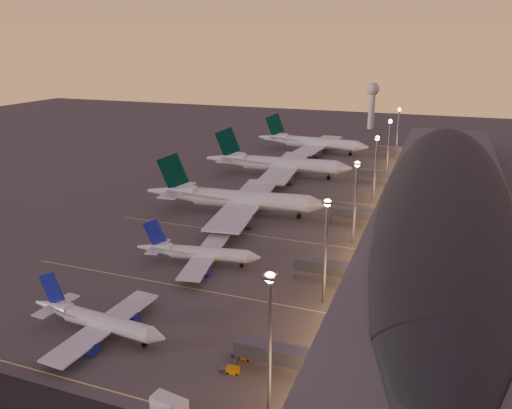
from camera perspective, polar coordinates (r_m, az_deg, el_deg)
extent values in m
plane|color=#474442|center=(134.48, -7.60, -8.34)|extent=(700.00, 700.00, 0.00)
cylinder|color=silver|center=(111.91, -16.51, -12.90)|extent=(21.42, 4.97, 3.62)
cone|color=silver|center=(105.14, -11.19, -14.63)|extent=(3.65, 3.83, 3.62)
cone|color=silver|center=(121.40, -22.20, -10.73)|extent=(9.80, 4.22, 3.62)
cube|color=silver|center=(112.84, -16.89, -13.04)|extent=(8.10, 30.78, 0.40)
cylinder|color=navy|center=(117.38, -14.42, -12.20)|extent=(4.96, 3.01, 2.71)
cylinder|color=navy|center=(108.97, -18.90, -15.22)|extent=(4.96, 3.01, 2.71)
cube|color=navy|center=(119.00, -22.30, -8.80)|extent=(6.64, 0.96, 7.84)
cube|color=silver|center=(120.38, -21.84, -10.65)|extent=(4.12, 11.16, 0.25)
cylinder|color=black|center=(108.26, -12.64, -15.27)|extent=(0.31, 0.31, 1.43)
cylinder|color=black|center=(108.37, -12.64, -15.36)|extent=(1.05, 0.70, 1.01)
cylinder|color=black|center=(115.79, -16.24, -13.21)|extent=(0.31, 0.31, 1.43)
cylinder|color=black|center=(115.90, -16.23, -13.29)|extent=(1.05, 0.70, 1.01)
cylinder|color=black|center=(112.64, -17.93, -14.33)|extent=(0.31, 0.31, 1.43)
cylinder|color=black|center=(112.75, -17.92, -14.42)|extent=(1.05, 0.70, 1.01)
cylinder|color=silver|center=(140.06, -5.41, -5.62)|extent=(22.44, 7.45, 3.77)
cone|color=silver|center=(137.26, -0.22, -6.05)|extent=(4.15, 4.32, 3.77)
cone|color=silver|center=(144.91, -11.55, -4.89)|extent=(10.48, 5.40, 3.77)
cube|color=silver|center=(140.60, -5.82, -5.83)|extent=(11.70, 32.34, 0.41)
cylinder|color=navy|center=(147.06, -4.78, -5.23)|extent=(5.40, 3.63, 2.82)
cylinder|color=navy|center=(134.88, -6.35, -7.52)|extent=(5.40, 3.63, 2.82)
cube|color=navy|center=(142.92, -11.49, -3.10)|extent=(6.90, 1.72, 8.17)
cube|color=silver|center=(144.25, -11.12, -4.72)|extent=(5.45, 11.86, 0.26)
cylinder|color=black|center=(139.00, -1.67, -6.92)|extent=(0.35, 0.35, 1.49)
cylinder|color=black|center=(139.09, -1.67, -7.00)|extent=(1.15, 0.83, 1.05)
cylinder|color=black|center=(143.90, -5.78, -6.11)|extent=(0.35, 0.35, 1.49)
cylinder|color=black|center=(143.98, -5.78, -6.19)|extent=(1.15, 0.83, 1.05)
cylinder|color=black|center=(139.32, -6.39, -6.97)|extent=(0.35, 0.35, 1.49)
cylinder|color=black|center=(139.41, -6.39, -7.05)|extent=(1.15, 0.83, 1.05)
cylinder|color=silver|center=(178.53, -0.60, 0.53)|extent=(42.17, 11.26, 6.31)
cone|color=silver|center=(174.46, 7.13, -0.03)|extent=(7.44, 7.07, 6.31)
cone|color=silver|center=(187.71, -9.61, 1.41)|extent=(19.46, 8.52, 6.31)
cube|color=silver|center=(179.35, -1.23, 0.24)|extent=(19.33, 61.99, 0.69)
cylinder|color=#54565B|center=(192.08, 0.18, 0.80)|extent=(9.92, 5.83, 4.73)
cylinder|color=#54565B|center=(167.45, -1.95, -1.85)|extent=(9.92, 5.83, 4.73)
cube|color=black|center=(185.22, -9.47, 3.80)|extent=(12.47, 2.43, 14.00)
cube|color=silver|center=(186.58, -8.97, 1.64)|extent=(9.31, 22.60, 0.44)
cylinder|color=black|center=(176.66, 4.92, -1.24)|extent=(0.56, 0.56, 2.52)
cylinder|color=black|center=(176.79, 4.92, -1.35)|extent=(1.89, 1.31, 1.77)
cylinder|color=black|center=(184.76, -1.28, -0.30)|extent=(0.56, 0.56, 2.52)
cylinder|color=black|center=(184.88, -1.27, -0.41)|extent=(1.89, 1.31, 1.77)
cylinder|color=black|center=(176.70, -2.01, -1.18)|extent=(0.56, 0.56, 2.52)
cylinder|color=black|center=(176.82, -2.01, -1.29)|extent=(1.89, 1.31, 1.77)
cylinder|color=silver|center=(230.60, 3.91, 4.56)|extent=(43.09, 10.12, 6.46)
cone|color=silver|center=(227.11, 10.05, 4.12)|extent=(7.42, 7.03, 6.46)
cone|color=silver|center=(238.37, -3.43, 5.22)|extent=(19.77, 8.10, 6.46)
cube|color=silver|center=(231.28, 3.40, 4.33)|extent=(17.74, 63.24, 0.71)
cylinder|color=#54565B|center=(244.60, 4.39, 4.54)|extent=(10.02, 5.66, 4.84)
cylinder|color=#54565B|center=(218.54, 2.98, 2.93)|extent=(10.02, 5.66, 4.84)
cube|color=black|center=(236.36, -3.24, 7.18)|extent=(12.77, 2.07, 14.33)
cube|color=silver|center=(237.43, -2.90, 5.42)|extent=(8.80, 22.97, 0.45)
cylinder|color=black|center=(228.91, 8.29, 3.15)|extent=(0.56, 0.56, 2.58)
cylinder|color=black|center=(229.01, 8.28, 3.05)|extent=(1.90, 1.28, 1.81)
cylinder|color=black|center=(236.66, 3.29, 3.80)|extent=(0.56, 0.56, 2.58)
cylinder|color=black|center=(236.76, 3.29, 3.71)|extent=(1.90, 1.28, 1.81)
cylinder|color=black|center=(228.11, 2.80, 3.26)|extent=(0.56, 0.56, 2.58)
cylinder|color=black|center=(228.21, 2.80, 3.17)|extent=(1.90, 1.28, 1.81)
cylinder|color=silver|center=(284.15, 7.47, 6.95)|extent=(40.63, 9.39, 6.09)
cone|color=silver|center=(278.09, 12.08, 6.47)|extent=(6.98, 6.60, 6.09)
cone|color=silver|center=(294.03, 2.01, 7.62)|extent=(18.63, 7.57, 6.09)
cube|color=silver|center=(284.94, 7.08, 6.78)|extent=(16.51, 59.62, 0.67)
cylinder|color=#54565B|center=(297.07, 8.10, 6.79)|extent=(9.44, 5.30, 4.57)
cylinder|color=#54565B|center=(272.90, 6.46, 5.86)|extent=(9.44, 5.30, 4.57)
cube|color=black|center=(292.36, 2.19, 9.12)|extent=(12.04, 1.90, 13.51)
cube|color=silver|center=(293.02, 2.41, 7.76)|extent=(8.22, 21.65, 0.43)
cylinder|color=black|center=(280.43, 10.73, 5.75)|extent=(0.53, 0.53, 2.44)
cylinder|color=black|center=(280.51, 10.73, 5.68)|extent=(1.79, 1.20, 1.70)
cylinder|color=black|center=(289.93, 7.08, 6.33)|extent=(0.53, 0.53, 2.44)
cylinder|color=black|center=(290.01, 7.08, 6.26)|extent=(1.79, 1.20, 1.70)
cylinder|color=black|center=(282.01, 6.53, 6.02)|extent=(0.53, 0.53, 2.44)
cylinder|color=black|center=(282.08, 6.53, 5.95)|extent=(1.79, 1.20, 1.70)
cube|color=#4E4F53|center=(186.06, 20.72, 0.16)|extent=(40.00, 255.00, 12.00)
ellipsoid|color=black|center=(184.43, 20.92, 1.94)|extent=(39.00, 253.00, 10.92)
cube|color=#F19A54|center=(187.03, 14.52, 0.54)|extent=(0.40, 244.80, 8.00)
cube|color=#54565B|center=(96.58, 2.34, -16.61)|extent=(16.00, 3.20, 3.00)
cylinder|color=slate|center=(100.18, -2.22, -16.78)|extent=(0.70, 0.70, 4.40)
cube|color=#54565B|center=(130.32, 7.89, -7.05)|extent=(16.00, 3.20, 3.00)
cylinder|color=slate|center=(133.01, 4.46, -7.48)|extent=(0.70, 0.70, 4.40)
cube|color=#54565B|center=(171.53, 11.26, -0.98)|extent=(16.00, 3.20, 3.00)
cylinder|color=slate|center=(173.58, 8.61, -1.41)|extent=(0.70, 0.70, 4.40)
cube|color=#54565B|center=(225.81, 13.70, 3.45)|extent=(16.00, 3.20, 3.00)
cylinder|color=slate|center=(227.37, 11.66, 3.10)|extent=(0.70, 0.70, 4.40)
cube|color=#54565B|center=(280.19, 15.18, 6.12)|extent=(16.00, 3.20, 3.00)
cylinder|color=slate|center=(281.45, 13.52, 5.82)|extent=(0.70, 0.70, 4.40)
cylinder|color=slate|center=(83.71, 1.53, -16.03)|extent=(0.70, 0.70, 25.00)
cube|color=slate|center=(77.31, 1.61, -8.21)|extent=(2.20, 2.20, 0.50)
sphere|color=#EAA85B|center=(77.40, 1.61, -8.34)|extent=(1.80, 1.80, 1.80)
cylinder|color=slate|center=(117.74, 7.91, -5.61)|extent=(0.70, 0.70, 25.00)
cube|color=slate|center=(113.28, 8.19, 0.29)|extent=(2.20, 2.20, 0.50)
sphere|color=#EAA85B|center=(113.34, 8.18, 0.19)|extent=(1.80, 1.80, 1.80)
cylinder|color=slate|center=(154.66, 11.23, 0.04)|extent=(0.70, 0.70, 25.00)
cube|color=slate|center=(151.29, 11.52, 4.62)|extent=(2.20, 2.20, 0.50)
sphere|color=#EAA85B|center=(151.34, 11.51, 4.54)|extent=(1.80, 1.80, 1.80)
cylinder|color=slate|center=(197.63, 13.44, 3.82)|extent=(0.70, 0.70, 25.00)
cube|color=slate|center=(195.00, 13.71, 7.43)|extent=(2.20, 2.20, 0.50)
sphere|color=#EAA85B|center=(195.04, 13.71, 7.38)|extent=(1.80, 1.80, 1.80)
cylinder|color=slate|center=(241.34, 14.87, 6.24)|extent=(0.70, 0.70, 25.00)
cube|color=slate|center=(239.19, 15.11, 9.21)|extent=(2.20, 2.20, 0.50)
sphere|color=#EAA85B|center=(239.22, 15.11, 9.16)|extent=(1.80, 1.80, 1.80)
cylinder|color=slate|center=(285.45, 15.86, 7.91)|extent=(0.70, 0.70, 25.00)
cube|color=slate|center=(283.64, 16.08, 10.43)|extent=(2.20, 2.20, 0.50)
sphere|color=#EAA85B|center=(283.66, 16.08, 10.39)|extent=(1.80, 1.80, 1.80)
cylinder|color=silver|center=(371.76, 13.06, 10.42)|extent=(4.40, 4.40, 26.00)
sphere|color=silver|center=(370.19, 13.23, 12.72)|extent=(9.00, 9.00, 9.00)
cube|color=#D8C659|center=(102.94, -19.95, -18.43)|extent=(90.00, 0.36, 0.00)
cube|color=#D8C659|center=(130.59, -8.63, -9.23)|extent=(90.00, 0.36, 0.00)
cube|color=#D8C659|center=(163.43, -1.89, -3.27)|extent=(90.00, 0.36, 0.00)
cube|color=#D8C659|center=(203.46, 2.92, 1.05)|extent=(90.00, 0.36, 0.00)
cube|color=#D8C659|center=(254.65, 6.69, 4.43)|extent=(90.00, 0.36, 0.00)
cube|color=orange|center=(102.74, -1.28, -16.88)|extent=(2.54, 1.62, 1.15)
cube|color=#54565B|center=(103.45, -2.28, -16.73)|extent=(1.49, 1.39, 0.84)
cylinder|color=black|center=(103.23, -0.59, -16.92)|extent=(0.46, 0.20, 0.46)
cylinder|color=black|center=(102.05, -0.94, -17.39)|extent=(0.46, 0.20, 0.46)
cylinder|color=black|center=(103.83, -1.60, -16.70)|extent=(0.46, 0.20, 0.46)
cylinder|color=black|center=(102.65, -1.96, -17.16)|extent=(0.46, 0.20, 0.46)
cube|color=orange|center=(99.15, -2.65, -18.37)|extent=(2.65, 1.89, 1.12)
cube|color=#54565B|center=(99.62, -3.73, -18.30)|extent=(1.62, 1.53, 0.81)
cylinder|color=black|center=(99.77, -2.00, -18.34)|extent=(0.47, 0.25, 0.45)
cylinder|color=black|center=(98.58, -2.22, -18.85)|extent=(0.47, 0.25, 0.45)
cylinder|color=black|center=(100.13, -3.08, -18.21)|extent=(0.47, 0.25, 0.45)
cylinder|color=black|center=(98.95, -3.30, -18.71)|extent=(0.47, 0.25, 0.45)
cube|color=silver|center=(90.12, -9.88, -21.92)|extent=(6.44, 3.53, 3.78)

